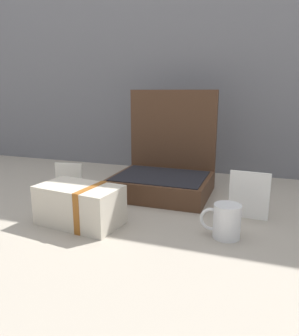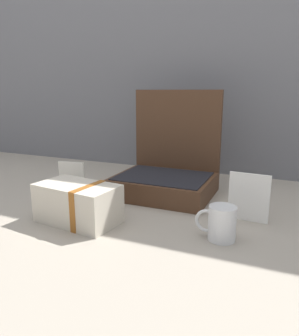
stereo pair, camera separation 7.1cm
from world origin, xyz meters
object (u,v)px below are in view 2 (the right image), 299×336
at_px(open_suitcase, 167,171).
at_px(coffee_mug, 221,223).
at_px(cream_toiletry_bag, 79,203).
at_px(info_card_left, 72,180).
at_px(poster_card_right, 249,197).

bearing_deg(open_suitcase, coffee_mug, -50.36).
relative_size(open_suitcase, cream_toiletry_bag, 1.52).
xyz_separation_m(open_suitcase, info_card_left, (-0.30, -0.22, -0.02)).
bearing_deg(coffee_mug, open_suitcase, 129.64).
xyz_separation_m(coffee_mug, info_card_left, (-0.58, 0.12, 0.02)).
distance_m(coffee_mug, poster_card_right, 0.18).
bearing_deg(poster_card_right, info_card_left, -171.78).
relative_size(cream_toiletry_bag, poster_card_right, 1.74).
relative_size(coffee_mug, info_card_left, 0.79).
bearing_deg(info_card_left, cream_toiletry_bag, -57.37).
height_order(open_suitcase, cream_toiletry_bag, open_suitcase).
bearing_deg(open_suitcase, cream_toiletry_bag, -110.69).
relative_size(cream_toiletry_bag, info_card_left, 1.86).
height_order(cream_toiletry_bag, info_card_left, info_card_left).
bearing_deg(cream_toiletry_bag, info_card_left, 131.63).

